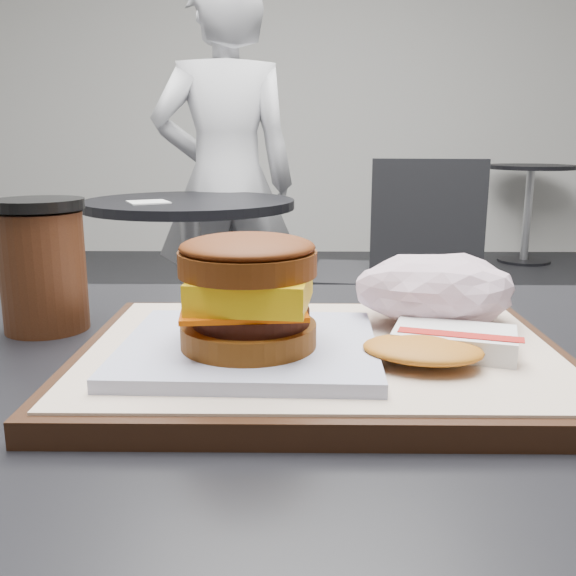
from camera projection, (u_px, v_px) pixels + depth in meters
The scene contains 11 objects.
customer_table at pixel (289, 570), 0.56m from camera, with size 0.80×0.60×0.77m.
serving_tray at pixel (321, 357), 0.51m from camera, with size 0.38×0.28×0.02m.
breakfast_sandwich at pixel (249, 306), 0.47m from camera, with size 0.20×0.18×0.09m.
hash_brown at pixel (440, 345), 0.47m from camera, with size 0.13×0.11×0.02m.
crumpled_wrapper at pixel (436, 290), 0.56m from camera, with size 0.14×0.11×0.06m, color silver, non-canonical shape.
coffee_cup at pixel (43, 266), 0.60m from camera, with size 0.08×0.08×0.12m.
neighbor_table at pixel (191, 259), 2.17m from camera, with size 0.70×0.70×0.75m.
napkin at pixel (148, 202), 2.03m from camera, with size 0.12×0.12×0.00m, color white.
neighbor_chair at pixel (391, 263), 2.31m from camera, with size 0.63×0.47×0.88m.
patron at pixel (226, 184), 2.52m from camera, with size 0.56×0.37×1.54m, color silver.
bg_table_far at pixel (529, 190), 4.92m from camera, with size 0.66×0.66×0.75m.
Camera 1 is at (0.01, -0.48, 0.95)m, focal length 40.00 mm.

